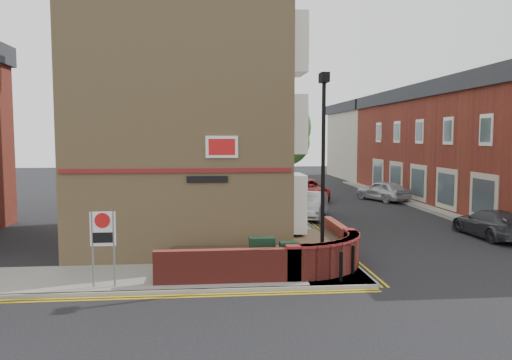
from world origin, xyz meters
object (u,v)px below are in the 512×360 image
object	(u,v)px
zone_sign	(103,235)
utility_cabinet_large	(262,256)
silver_car_near	(310,205)
lamppost	(323,173)

from	to	relation	value
zone_sign	utility_cabinet_large	bearing A→B (deg)	9.69
utility_cabinet_large	zone_sign	bearing A→B (deg)	-170.31
utility_cabinet_large	silver_car_near	size ratio (longest dim) A/B	0.28
zone_sign	silver_car_near	size ratio (longest dim) A/B	0.52
lamppost	zone_sign	xyz separation A→B (m)	(-6.60, -0.70, -1.70)
lamppost	utility_cabinet_large	size ratio (longest dim) A/B	5.25
zone_sign	silver_car_near	world-z (taller)	zone_sign
utility_cabinet_large	zone_sign	xyz separation A→B (m)	(-4.70, -0.80, 0.92)
lamppost	silver_car_near	xyz separation A→B (m)	(2.00, 11.59, -2.64)
lamppost	silver_car_near	size ratio (longest dim) A/B	1.48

